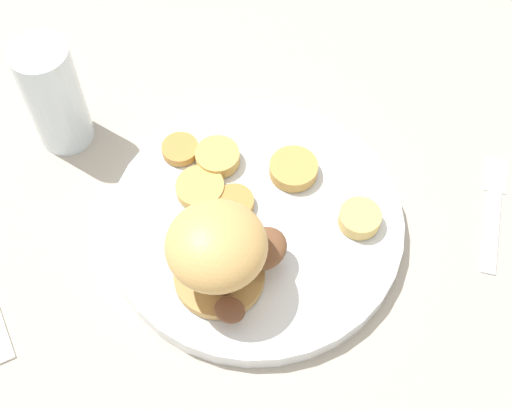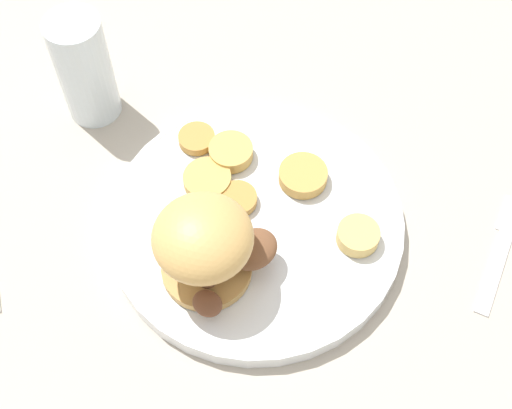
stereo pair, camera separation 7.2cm
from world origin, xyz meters
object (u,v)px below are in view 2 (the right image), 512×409
(dinner_plate, at_px, (256,222))
(sandwich, at_px, (207,244))
(drinking_glass, at_px, (84,69))
(fork, at_px, (501,251))

(dinner_plate, xyz_separation_m, sandwich, (0.04, -0.06, 0.06))
(drinking_glass, bearing_deg, dinner_plate, 29.87)
(dinner_plate, bearing_deg, drinking_glass, -150.13)
(fork, xyz_separation_m, drinking_glass, (-0.33, -0.36, 0.07))
(sandwich, xyz_separation_m, fork, (0.07, 0.30, -0.07))
(sandwich, bearing_deg, drinking_glass, -166.63)
(fork, bearing_deg, sandwich, -103.44)
(fork, bearing_deg, dinner_plate, -115.89)
(fork, height_order, drinking_glass, drinking_glass)
(dinner_plate, relative_size, fork, 2.58)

